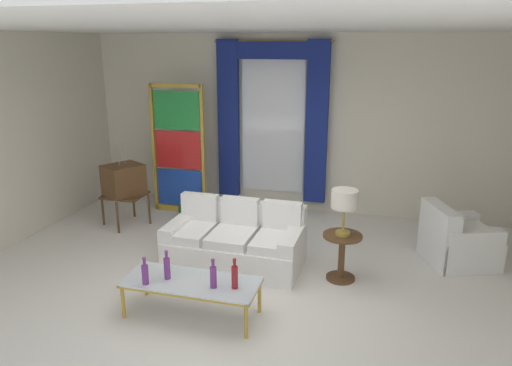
% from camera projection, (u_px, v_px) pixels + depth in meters
% --- Properties ---
extents(ground_plane, '(16.00, 16.00, 0.00)m').
position_uv_depth(ground_plane, '(243.00, 287.00, 5.79)').
color(ground_plane, white).
extents(wall_rear, '(8.00, 0.12, 3.00)m').
position_uv_depth(wall_rear, '(295.00, 124.00, 8.19)').
color(wall_rear, silver).
rests_on(wall_rear, ground).
extents(wall_left, '(0.12, 7.00, 3.00)m').
position_uv_depth(wall_left, '(11.00, 140.00, 6.86)').
color(wall_left, silver).
rests_on(wall_left, ground).
extents(ceiling_slab, '(8.00, 7.60, 0.04)m').
position_uv_depth(ceiling_slab, '(260.00, 27.00, 5.67)').
color(ceiling_slab, white).
extents(curtained_window, '(2.00, 0.17, 2.70)m').
position_uv_depth(curtained_window, '(272.00, 110.00, 8.06)').
color(curtained_window, white).
rests_on(curtained_window, ground).
extents(couch_white_long, '(1.77, 0.95, 0.86)m').
position_uv_depth(couch_white_long, '(236.00, 242.00, 6.34)').
color(couch_white_long, white).
rests_on(couch_white_long, ground).
extents(coffee_table, '(1.45, 0.58, 0.41)m').
position_uv_depth(coffee_table, '(191.00, 284.00, 5.09)').
color(coffee_table, silver).
rests_on(coffee_table, ground).
extents(bottle_blue_decanter, '(0.07, 0.07, 0.32)m').
position_uv_depth(bottle_blue_decanter, '(213.00, 276.00, 4.91)').
color(bottle_blue_decanter, '#753384').
rests_on(bottle_blue_decanter, coffee_table).
extents(bottle_crystal_tall, '(0.07, 0.07, 0.31)m').
position_uv_depth(bottle_crystal_tall, '(145.00, 273.00, 4.97)').
color(bottle_crystal_tall, '#753384').
rests_on(bottle_crystal_tall, coffee_table).
extents(bottle_amber_squat, '(0.07, 0.07, 0.33)m').
position_uv_depth(bottle_amber_squat, '(167.00, 267.00, 5.09)').
color(bottle_amber_squat, '#753384').
rests_on(bottle_amber_squat, coffee_table).
extents(bottle_ruby_flask, '(0.07, 0.07, 0.34)m').
position_uv_depth(bottle_ruby_flask, '(235.00, 276.00, 4.89)').
color(bottle_ruby_flask, maroon).
rests_on(bottle_ruby_flask, coffee_table).
extents(vintage_tv, '(0.73, 0.76, 1.35)m').
position_uv_depth(vintage_tv, '(124.00, 181.00, 7.57)').
color(vintage_tv, brown).
rests_on(vintage_tv, ground).
extents(armchair_white, '(1.05, 1.04, 0.80)m').
position_uv_depth(armchair_white, '(456.00, 242.00, 6.36)').
color(armchair_white, white).
rests_on(armchair_white, ground).
extents(stained_glass_divider, '(0.95, 0.05, 2.20)m').
position_uv_depth(stained_glass_divider, '(178.00, 152.00, 8.08)').
color(stained_glass_divider, gold).
rests_on(stained_glass_divider, ground).
extents(peacock_figurine, '(0.44, 0.60, 0.50)m').
position_uv_depth(peacock_figurine, '(188.00, 210.00, 7.78)').
color(peacock_figurine, beige).
rests_on(peacock_figurine, ground).
extents(round_side_table, '(0.48, 0.48, 0.59)m').
position_uv_depth(round_side_table, '(342.00, 253.00, 5.88)').
color(round_side_table, brown).
rests_on(round_side_table, ground).
extents(table_lamp_brass, '(0.32, 0.32, 0.57)m').
position_uv_depth(table_lamp_brass, '(345.00, 201.00, 5.69)').
color(table_lamp_brass, '#B29338').
rests_on(table_lamp_brass, round_side_table).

